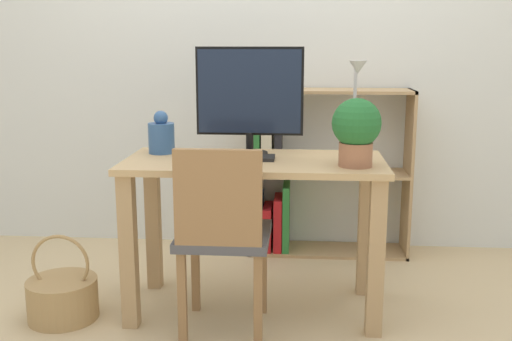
# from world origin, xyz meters

# --- Properties ---
(ground_plane) EXTENTS (10.00, 10.00, 0.00)m
(ground_plane) POSITION_xyz_m (0.00, 0.00, 0.00)
(ground_plane) COLOR #CCB284
(wall_back) EXTENTS (8.00, 0.05, 2.60)m
(wall_back) POSITION_xyz_m (0.00, 1.02, 1.30)
(wall_back) COLOR silver
(wall_back) RESTS_ON ground_plane
(desk) EXTENTS (1.20, 0.56, 0.74)m
(desk) POSITION_xyz_m (0.00, 0.00, 0.57)
(desk) COLOR tan
(desk) RESTS_ON ground_plane
(monitor) EXTENTS (0.51, 0.17, 0.51)m
(monitor) POSITION_xyz_m (-0.03, 0.10, 1.03)
(monitor) COLOR black
(monitor) RESTS_ON desk
(keyboard) EXTENTS (0.31, 0.12, 0.02)m
(keyboard) POSITION_xyz_m (-0.06, -0.00, 0.75)
(keyboard) COLOR black
(keyboard) RESTS_ON desk
(vase) EXTENTS (0.13, 0.13, 0.21)m
(vase) POSITION_xyz_m (-0.46, 0.13, 0.83)
(vase) COLOR #33598C
(vase) RESTS_ON desk
(desk_lamp) EXTENTS (0.10, 0.19, 0.45)m
(desk_lamp) POSITION_xyz_m (0.46, 0.05, 1.02)
(desk_lamp) COLOR #B7B7BC
(desk_lamp) RESTS_ON desk
(potted_plant) EXTENTS (0.21, 0.21, 0.30)m
(potted_plant) POSITION_xyz_m (0.45, -0.12, 0.90)
(potted_plant) COLOR #9E6647
(potted_plant) RESTS_ON desk
(chair) EXTENTS (0.40, 0.40, 0.85)m
(chair) POSITION_xyz_m (-0.12, -0.26, 0.47)
(chair) COLOR #4C4C51
(chair) RESTS_ON ground_plane
(bookshelf) EXTENTS (0.96, 0.28, 1.00)m
(bookshelf) POSITION_xyz_m (0.20, 0.84, 0.44)
(bookshelf) COLOR tan
(bookshelf) RESTS_ON ground_plane
(basket) EXTENTS (0.32, 0.32, 0.41)m
(basket) POSITION_xyz_m (-0.89, -0.17, 0.11)
(basket) COLOR tan
(basket) RESTS_ON ground_plane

